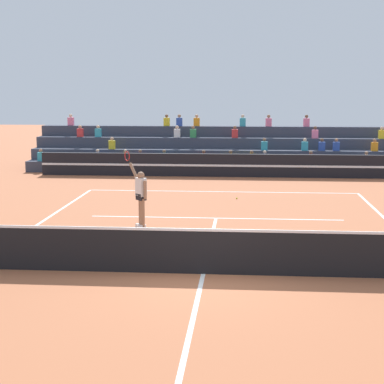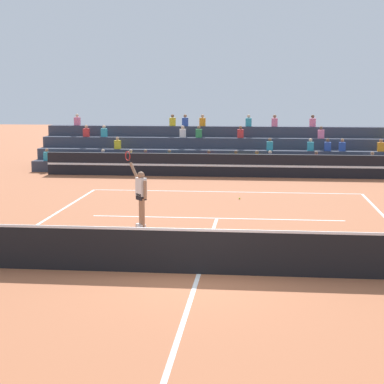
% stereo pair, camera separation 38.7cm
% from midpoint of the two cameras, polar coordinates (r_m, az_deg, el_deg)
% --- Properties ---
extents(ground_plane, '(120.00, 120.00, 0.00)m').
position_cam_midpoint_polar(ground_plane, '(14.76, 1.37, -7.30)').
color(ground_plane, '#AD603D').
extents(court_lines, '(11.10, 23.90, 0.01)m').
position_cam_midpoint_polar(court_lines, '(14.76, 1.37, -7.29)').
color(court_lines, white).
rests_on(court_lines, ground).
extents(tennis_net, '(12.00, 0.10, 1.10)m').
position_cam_midpoint_polar(tennis_net, '(14.62, 1.38, -5.26)').
color(tennis_net, slate).
rests_on(tennis_net, ground).
extents(sponsor_banner_wall, '(18.00, 0.26, 1.10)m').
position_cam_midpoint_polar(sponsor_banner_wall, '(30.86, 3.79, 2.37)').
color(sponsor_banner_wall, black).
rests_on(sponsor_banner_wall, ground).
extents(bleacher_stand, '(20.34, 3.80, 2.83)m').
position_cam_midpoint_polar(bleacher_stand, '(33.98, 4.00, 3.47)').
color(bleacher_stand, '#383D4C').
rests_on(bleacher_stand, ground).
extents(tennis_player, '(0.88, 1.03, 2.33)m').
position_cam_midpoint_polar(tennis_player, '(19.58, -4.01, -0.28)').
color(tennis_player, '#9E7051').
rests_on(tennis_player, ground).
extents(tennis_ball, '(0.07, 0.07, 0.07)m').
position_cam_midpoint_polar(tennis_ball, '(24.64, 4.70, -0.57)').
color(tennis_ball, '#C6DB33').
rests_on(tennis_ball, ground).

